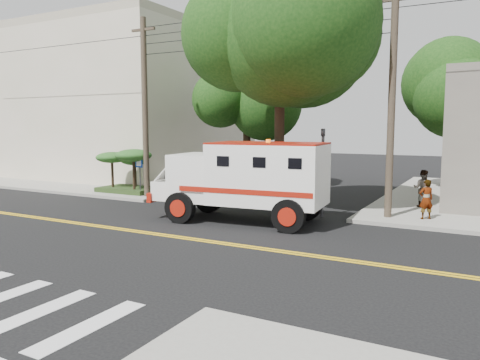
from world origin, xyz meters
The scene contains 14 objects.
ground centered at (0.00, 0.00, 0.00)m, with size 100.00×100.00×0.00m, color black.
sidewalk_nw centered at (-13.50, 13.50, 0.07)m, with size 17.00×17.00×0.15m, color gray.
building_left centered at (-15.50, 15.00, 5.15)m, with size 16.00×14.00×10.00m, color beige.
utility_pole_left centered at (-5.60, 6.00, 4.50)m, with size 0.28×0.28×9.00m, color #382D23.
utility_pole_right centered at (6.30, 6.20, 4.50)m, with size 0.28×0.28×9.00m, color #382D23.
tree_main centered at (1.94, 6.21, 7.20)m, with size 6.08×5.70×9.85m.
tree_left centered at (-2.68, 11.79, 5.73)m, with size 4.48×4.20×7.70m.
tree_right centered at (8.84, 15.77, 6.09)m, with size 4.80×4.50×8.20m.
traffic_signal centered at (3.80, 5.60, 2.23)m, with size 0.15×0.18×3.60m.
accessibility_sign centered at (-6.20, 6.17, 1.37)m, with size 0.45×0.10×2.02m.
palm_planter centered at (-7.44, 6.62, 1.65)m, with size 3.52×2.63×2.36m.
armored_truck centered at (1.51, 3.36, 1.76)m, with size 7.00×3.29×3.09m.
pedestrian_a centered at (7.66, 6.44, 0.92)m, with size 0.56×0.37×1.53m, color gray.
pedestrian_b centered at (7.17, 9.29, 0.97)m, with size 0.80×0.62×1.64m, color gray.
Camera 1 is at (9.82, -12.47, 3.70)m, focal length 35.00 mm.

